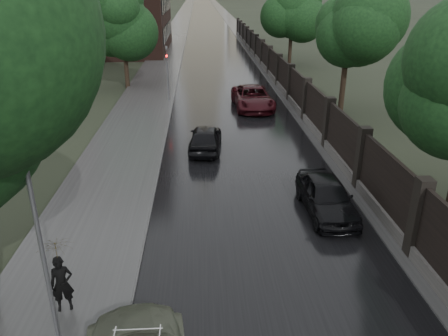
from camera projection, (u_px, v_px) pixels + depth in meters
road at (203, 4)px, 183.75m from camera, size 8.00×420.00×0.02m
sidewalk_left at (188, 4)px, 183.42m from camera, size 4.00×420.00×0.16m
verge_right at (216, 4)px, 184.03m from camera, size 3.00×420.00×0.08m
fence_right at (275, 70)px, 38.39m from camera, size 0.45×75.72×2.70m
tree_left_far at (122, 22)px, 34.23m from camera, size 4.25×4.25×7.39m
tree_right_b at (348, 36)px, 27.80m from camera, size 4.08×4.08×7.01m
tree_right_c at (292, 16)px, 44.34m from camera, size 4.08×4.08×7.01m
lamp_post at (44, 259)px, 9.18m from camera, size 0.25×0.12×5.11m
traffic_light at (167, 69)px, 30.94m from camera, size 0.16×0.32×4.00m
hatchback_left at (205, 138)px, 22.51m from camera, size 1.92×4.07×1.35m
car_right_near at (326, 196)px, 16.30m from camera, size 1.77×4.12×1.39m
car_right_far at (253, 98)px, 30.06m from camera, size 2.73×5.53×1.51m
pedestrian_umbrella at (57, 256)px, 10.82m from camera, size 1.10×1.12×2.45m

